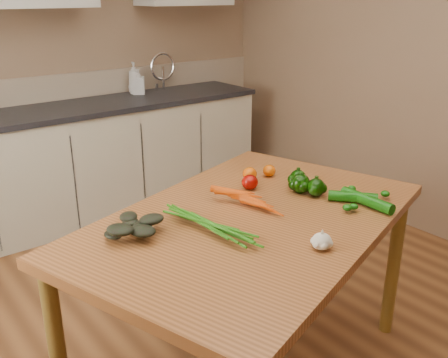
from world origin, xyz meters
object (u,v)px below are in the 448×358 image
tomato_a (250,182)px  pepper_c (316,187)px  tomato_c (269,171)px  zucchini_b (367,200)px  soap_bottle_c (135,84)px  pepper_a (300,184)px  carrot_bunch (235,205)px  zucchini_a (353,197)px  tomato_b (250,174)px  pepper_b (298,178)px  table (251,236)px  soap_bottle_a (134,78)px  leafy_greens (133,223)px  garlic_bulb (322,241)px  soap_bottle_b (139,81)px

tomato_a → pepper_c: bearing=-53.2°
tomato_c → zucchini_b: size_ratio=0.25×
soap_bottle_c → pepper_a: (-0.40, -2.30, -0.11)m
carrot_bunch → zucchini_a: (0.49, -0.23, -0.01)m
tomato_a → tomato_b: tomato_a is taller
pepper_b → tomato_b: (-0.13, 0.21, -0.01)m
pepper_b → zucchini_b: bearing=-79.2°
table → pepper_a: 0.38m
soap_bottle_c → zucchini_a: size_ratio=0.73×
soap_bottle_a → zucchini_a: (-0.29, -2.52, -0.18)m
table → soap_bottle_a: soap_bottle_a is taller
tomato_b → tomato_c: tomato_b is taller
tomato_a → leafy_greens: bearing=-172.2°
soap_bottle_a → zucchini_b: bearing=95.4°
carrot_bunch → zucchini_b: size_ratio=1.11×
leafy_greens → zucchini_a: leafy_greens is taller
tomato_a → zucchini_b: size_ratio=0.30×
table → pepper_a: bearing=-8.1°
soap_bottle_a → pepper_c: soap_bottle_a is taller
leafy_greens → pepper_a: (0.82, -0.08, -0.01)m
soap_bottle_c → garlic_bulb: soap_bottle_c is taller
tomato_b → zucchini_a: tomato_b is taller
pepper_b → tomato_b: pepper_b is taller
soap_bottle_c → carrot_bunch: (-0.79, -2.29, -0.11)m
soap_bottle_c → leafy_greens: bearing=43.4°
soap_bottle_b → soap_bottle_c: size_ratio=1.35×
soap_bottle_c → pepper_b: soap_bottle_c is taller
soap_bottle_b → zucchini_a: 2.51m
carrot_bunch → zucchini_a: bearing=-42.2°
carrot_bunch → pepper_a: pepper_a is taller
soap_bottle_a → soap_bottle_b: size_ratio=1.24×
zucchini_a → zucchini_b: size_ratio=0.82×
soap_bottle_c → carrot_bunch: size_ratio=0.54×
soap_bottle_c → pepper_a: 2.33m
pepper_c → tomato_c: 0.32m
tomato_a → zucchini_a: size_ratio=0.37×
tomato_c → zucchini_b: 0.54m
soap_bottle_b → tomato_b: soap_bottle_b is taller
tomato_b → tomato_c: (0.11, -0.02, -0.00)m
garlic_bulb → soap_bottle_c: bearing=75.0°
garlic_bulb → tomato_c: (0.37, 0.68, -0.00)m
table → zucchini_b: size_ratio=6.83×
leafy_greens → pepper_c: bearing=-10.4°
soap_bottle_a → zucchini_a: 2.55m
leafy_greens → garlic_bulb: bearing=-46.6°
carrot_bunch → tomato_c: size_ratio=4.41×
soap_bottle_c → leafy_greens: soap_bottle_c is taller
pepper_a → tomato_b: 0.28m
soap_bottle_c → garlic_bulb: 2.82m
leafy_greens → soap_bottle_b: bearing=60.5°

